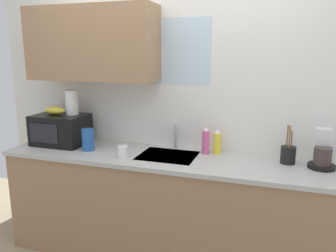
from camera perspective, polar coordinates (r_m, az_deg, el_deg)
The scene contains 12 objects.
kitchen_wall_assembly at distance 2.92m, azimuth -0.91°, elevation 5.54°, with size 3.52×0.42×2.50m.
counter_unit at distance 2.86m, azimuth -0.00°, elevation -13.69°, with size 2.75×0.63×0.90m.
sink_faucet at distance 2.88m, azimuth 1.33°, elevation -1.82°, with size 0.03×0.03×0.21m, color #B2B5BA.
microwave at distance 3.17m, azimuth -17.89°, elevation -0.56°, with size 0.46×0.35×0.27m.
banana_bunch at distance 3.17m, azimuth -18.80°, elevation 2.51°, with size 0.20×0.11×0.07m, color gold.
paper_towel_roll at distance 3.11m, azimuth -16.13°, elevation 3.91°, with size 0.11×0.11×0.22m, color white.
coffee_maker at distance 2.66m, azimuth 24.89°, elevation -4.25°, with size 0.19×0.21×0.28m.
dish_soap_bottle_pink at distance 2.75m, azimuth 6.48°, elevation -2.55°, with size 0.06×0.06×0.23m.
dish_soap_bottle_yellow at distance 2.76m, azimuth 8.44°, elevation -2.77°, with size 0.06×0.06×0.21m.
cereal_canister at distance 2.91m, azimuth -13.53°, elevation -2.29°, with size 0.10×0.10×0.18m, color #2659A5.
mug_white at distance 2.67m, azimuth -7.69°, elevation -4.38°, with size 0.08×0.08×0.10m, color white.
utensil_crock at distance 2.66m, azimuth 19.87°, elevation -4.57°, with size 0.11×0.11×0.30m.
Camera 1 is at (0.81, -2.43, 1.72)m, focal length 35.59 mm.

